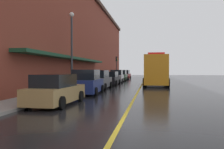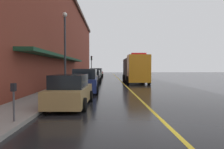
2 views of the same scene
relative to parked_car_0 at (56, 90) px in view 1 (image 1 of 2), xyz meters
The scene contains 15 objects.
ground_plane 21.50m from the parked_car_0, 79.20° to the left, with size 112.00×112.00×0.00m, color black.
sidewalk_left 21.23m from the parked_car_0, 95.88° to the left, with size 2.40×70.00×0.15m, color gray.
lane_center_stripe 21.50m from the parked_car_0, 79.20° to the left, with size 0.16×70.00×0.01m, color gold.
brick_building_left 22.84m from the parked_car_0, 114.45° to the left, with size 12.71×64.00×13.21m.
parked_car_0 is the anchor object (origin of this frame).
parked_car_1 5.78m from the parked_car_0, 88.45° to the left, with size 2.25×4.43×1.93m.
parked_car_2 11.06m from the parked_car_0, 90.10° to the left, with size 2.09×4.57×1.87m.
parked_car_3 17.34m from the parked_car_0, 89.62° to the left, with size 2.05×4.86×1.70m.
parked_car_4 23.69m from the parked_car_0, 89.96° to the left, with size 2.12×4.84×1.91m.
parked_car_5 29.35m from the parked_car_0, 89.99° to the left, with size 2.11×4.84×1.88m.
parked_car_6 35.23m from the parked_car_0, 89.93° to the left, with size 2.18×4.93×1.89m.
utility_truck 17.74m from the parked_car_0, 71.13° to the left, with size 2.92×9.17×3.76m.
parking_meter_1 24.40m from the parked_car_0, 93.11° to the left, with size 0.14×0.18×1.33m.
street_lamp_left 9.20m from the parked_car_0, 103.15° to the left, with size 0.44×0.44×6.94m.
traffic_light_near 32.31m from the parked_car_0, 92.24° to the left, with size 0.38×0.36×4.30m.
Camera 1 is at (1.03, -8.19, 1.90)m, focal length 37.66 mm.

